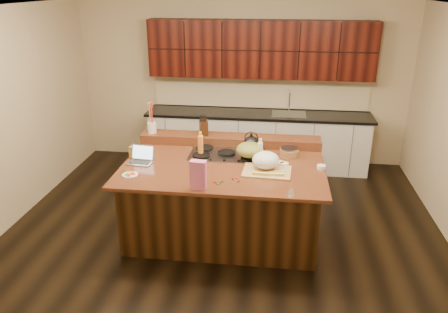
# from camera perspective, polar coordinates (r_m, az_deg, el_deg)

# --- Properties ---
(room) EXTENTS (5.52, 5.02, 2.72)m
(room) POSITION_cam_1_polar(r_m,az_deg,el_deg) (5.08, -0.07, 3.46)
(room) COLOR black
(room) RESTS_ON ground
(island) EXTENTS (2.40, 1.60, 0.92)m
(island) POSITION_cam_1_polar(r_m,az_deg,el_deg) (5.42, -0.07, -5.46)
(island) COLOR black
(island) RESTS_ON ground
(back_ledge) EXTENTS (2.40, 0.30, 0.12)m
(back_ledge) POSITION_cam_1_polar(r_m,az_deg,el_deg) (5.85, 0.80, 2.18)
(back_ledge) COLOR black
(back_ledge) RESTS_ON island
(cooktop) EXTENTS (0.92, 0.52, 0.05)m
(cooktop) POSITION_cam_1_polar(r_m,az_deg,el_deg) (5.50, 0.33, 0.34)
(cooktop) COLOR gray
(cooktop) RESTS_ON island
(back_counter) EXTENTS (3.70, 0.66, 2.40)m
(back_counter) POSITION_cam_1_polar(r_m,az_deg,el_deg) (7.28, 4.54, 6.13)
(back_counter) COLOR silver
(back_counter) RESTS_ON ground
(kettle) EXTENTS (0.22, 0.22, 0.17)m
(kettle) POSITION_cam_1_polar(r_m,az_deg,el_deg) (5.55, 3.57, 1.81)
(kettle) COLOR black
(kettle) RESTS_ON cooktop
(green_bowl) EXTENTS (0.39, 0.39, 0.18)m
(green_bowl) POSITION_cam_1_polar(r_m,az_deg,el_deg) (5.31, 3.38, 0.88)
(green_bowl) COLOR olive
(green_bowl) RESTS_ON cooktop
(laptop) EXTENTS (0.31, 0.25, 0.20)m
(laptop) POSITION_cam_1_polar(r_m,az_deg,el_deg) (5.37, -10.74, -0.17)
(laptop) COLOR #B7B7BC
(laptop) RESTS_ON island
(oil_bottle) EXTENTS (0.07, 0.07, 0.27)m
(oil_bottle) POSITION_cam_1_polar(r_m,az_deg,el_deg) (5.43, -3.09, 1.38)
(oil_bottle) COLOR orange
(oil_bottle) RESTS_ON island
(vinegar_bottle) EXTENTS (0.07, 0.07, 0.25)m
(vinegar_bottle) POSITION_cam_1_polar(r_m,az_deg,el_deg) (5.27, 4.74, 0.57)
(vinegar_bottle) COLOR silver
(vinegar_bottle) RESTS_ON island
(wooden_tray) EXTENTS (0.57, 0.45, 0.22)m
(wooden_tray) POSITION_cam_1_polar(r_m,az_deg,el_deg) (5.04, 5.51, -0.82)
(wooden_tray) COLOR tan
(wooden_tray) RESTS_ON island
(ramekin_a) EXTENTS (0.13, 0.13, 0.04)m
(ramekin_a) POSITION_cam_1_polar(r_m,az_deg,el_deg) (5.22, 12.57, -1.36)
(ramekin_a) COLOR white
(ramekin_a) RESTS_ON island
(ramekin_b) EXTENTS (0.13, 0.13, 0.04)m
(ramekin_b) POSITION_cam_1_polar(r_m,az_deg,el_deg) (5.24, 7.29, -0.90)
(ramekin_b) COLOR white
(ramekin_b) RESTS_ON island
(ramekin_c) EXTENTS (0.11, 0.11, 0.04)m
(ramekin_c) POSITION_cam_1_polar(r_m,az_deg,el_deg) (5.21, 7.89, -1.06)
(ramekin_c) COLOR white
(ramekin_c) RESTS_ON island
(strainer_bowl) EXTENTS (0.31, 0.31, 0.09)m
(strainer_bowl) POSITION_cam_1_polar(r_m,az_deg,el_deg) (5.52, 8.53, 0.52)
(strainer_bowl) COLOR #996B3F
(strainer_bowl) RESTS_ON island
(kitchen_timer) EXTENTS (0.09, 0.09, 0.07)m
(kitchen_timer) POSITION_cam_1_polar(r_m,az_deg,el_deg) (4.56, 8.80, -4.40)
(kitchen_timer) COLOR silver
(kitchen_timer) RESTS_ON island
(pink_bag) EXTENTS (0.18, 0.11, 0.32)m
(pink_bag) POSITION_cam_1_polar(r_m,az_deg,el_deg) (4.57, -3.36, -2.40)
(pink_bag) COLOR #D46394
(pink_bag) RESTS_ON island
(candy_plate) EXTENTS (0.23, 0.23, 0.01)m
(candy_plate) POSITION_cam_1_polar(r_m,az_deg,el_deg) (5.05, -12.19, -2.35)
(candy_plate) COLOR white
(candy_plate) RESTS_ON island
(package_box) EXTENTS (0.12, 0.10, 0.14)m
(package_box) POSITION_cam_1_polar(r_m,az_deg,el_deg) (5.51, -11.71, 0.55)
(package_box) COLOR #BB9242
(package_box) RESTS_ON island
(utensil_crock) EXTENTS (0.14, 0.14, 0.14)m
(utensil_crock) POSITION_cam_1_polar(r_m,az_deg,el_deg) (6.02, -9.39, 3.75)
(utensil_crock) COLOR white
(utensil_crock) RESTS_ON back_ledge
(knife_block) EXTENTS (0.14, 0.19, 0.20)m
(knife_block) POSITION_cam_1_polar(r_m,az_deg,el_deg) (5.85, -2.67, 3.81)
(knife_block) COLOR black
(knife_block) RESTS_ON back_ledge
(gumdrop_0) EXTENTS (0.02, 0.02, 0.02)m
(gumdrop_0) POSITION_cam_1_polar(r_m,az_deg,el_deg) (4.84, 1.69, -2.86)
(gumdrop_0) COLOR red
(gumdrop_0) RESTS_ON island
(gumdrop_1) EXTENTS (0.02, 0.02, 0.02)m
(gumdrop_1) POSITION_cam_1_polar(r_m,az_deg,el_deg) (4.75, 0.78, -3.39)
(gumdrop_1) COLOR #198C26
(gumdrop_1) RESTS_ON island
(gumdrop_2) EXTENTS (0.02, 0.02, 0.02)m
(gumdrop_2) POSITION_cam_1_polar(r_m,az_deg,el_deg) (4.74, -1.04, -3.40)
(gumdrop_2) COLOR red
(gumdrop_2) RESTS_ON island
(gumdrop_3) EXTENTS (0.02, 0.02, 0.02)m
(gumdrop_3) POSITION_cam_1_polar(r_m,az_deg,el_deg) (4.77, -0.56, -3.26)
(gumdrop_3) COLOR #198C26
(gumdrop_3) RESTS_ON island
(gumdrop_4) EXTENTS (0.02, 0.02, 0.02)m
(gumdrop_4) POSITION_cam_1_polar(r_m,az_deg,el_deg) (4.78, 1.93, -3.18)
(gumdrop_4) COLOR red
(gumdrop_4) RESTS_ON island
(gumdrop_5) EXTENTS (0.02, 0.02, 0.02)m
(gumdrop_5) POSITION_cam_1_polar(r_m,az_deg,el_deg) (4.70, -3.03, -3.68)
(gumdrop_5) COLOR #198C26
(gumdrop_5) RESTS_ON island
(gumdrop_6) EXTENTS (0.02, 0.02, 0.02)m
(gumdrop_6) POSITION_cam_1_polar(r_m,az_deg,el_deg) (4.77, -0.17, -3.25)
(gumdrop_6) COLOR red
(gumdrop_6) RESTS_ON island
(gumdrop_7) EXTENTS (0.02, 0.02, 0.02)m
(gumdrop_7) POSITION_cam_1_polar(r_m,az_deg,el_deg) (4.73, -0.49, -3.48)
(gumdrop_7) COLOR #198C26
(gumdrop_7) RESTS_ON island
(gumdrop_8) EXTENTS (0.02, 0.02, 0.02)m
(gumdrop_8) POSITION_cam_1_polar(r_m,az_deg,el_deg) (4.71, -2.30, -3.63)
(gumdrop_8) COLOR red
(gumdrop_8) RESTS_ON island
(gumdrop_9) EXTENTS (0.02, 0.02, 0.02)m
(gumdrop_9) POSITION_cam_1_polar(r_m,az_deg,el_deg) (4.71, -0.84, -3.61)
(gumdrop_9) COLOR #198C26
(gumdrop_9) RESTS_ON island
(gumdrop_10) EXTENTS (0.02, 0.02, 0.02)m
(gumdrop_10) POSITION_cam_1_polar(r_m,az_deg,el_deg) (4.83, 1.14, -2.92)
(gumdrop_10) COLOR red
(gumdrop_10) RESTS_ON island
(gumdrop_11) EXTENTS (0.02, 0.02, 0.02)m
(gumdrop_11) POSITION_cam_1_polar(r_m,az_deg,el_deg) (4.77, 1.83, -3.28)
(gumdrop_11) COLOR #198C26
(gumdrop_11) RESTS_ON island
(gumdrop_12) EXTENTS (0.02, 0.02, 0.02)m
(gumdrop_12) POSITION_cam_1_polar(r_m,az_deg,el_deg) (4.74, -1.36, -3.42)
(gumdrop_12) COLOR red
(gumdrop_12) RESTS_ON island
(gumdrop_13) EXTENTS (0.02, 0.02, 0.02)m
(gumdrop_13) POSITION_cam_1_polar(r_m,az_deg,el_deg) (4.86, -3.36, -2.79)
(gumdrop_13) COLOR #198C26
(gumdrop_13) RESTS_ON island
(gumdrop_14) EXTENTS (0.02, 0.02, 0.02)m
(gumdrop_14) POSITION_cam_1_polar(r_m,az_deg,el_deg) (4.76, -1.27, -3.28)
(gumdrop_14) COLOR red
(gumdrop_14) RESTS_ON island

